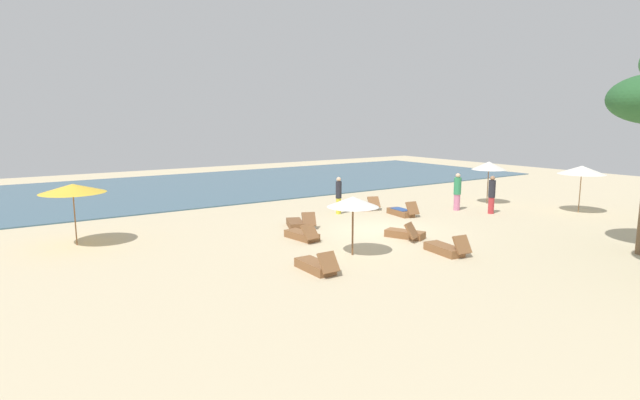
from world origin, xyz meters
TOP-DOWN VIEW (x-y plane):
  - ground_plane at (0.00, 0.00)m, footprint 60.00×60.00m
  - ocean_water at (0.00, 17.00)m, footprint 48.00×16.00m
  - umbrella_0 at (-10.80, 4.43)m, footprint 2.28×2.28m
  - umbrella_1 at (-3.25, -2.32)m, footprint 1.76×1.76m
  - umbrella_2 at (9.21, 1.77)m, footprint 1.80×1.80m
  - umbrella_3 at (10.78, -2.45)m, footprint 2.20×2.20m
  - lounger_0 at (-5.31, -3.17)m, footprint 0.63×1.68m
  - lounger_1 at (3.01, 1.89)m, footprint 0.81×1.71m
  - lounger_2 at (-0.50, -4.01)m, footprint 0.81×1.72m
  - lounger_3 at (2.57, 4.29)m, footprint 1.22×1.79m
  - lounger_4 at (-2.53, 2.48)m, footprint 1.21×1.78m
  - lounger_5 at (-0.05, -1.57)m, footprint 1.20×1.75m
  - lounger_6 at (-3.47, 0.50)m, footprint 0.77×1.74m
  - person_0 at (6.28, 1.35)m, footprint 0.44×0.44m
  - person_1 at (0.75, 3.91)m, footprint 0.40×0.40m
  - person_2 at (6.95, -0.20)m, footprint 0.44×0.44m

SIDE VIEW (x-z plane):
  - ground_plane at x=0.00m, z-range 0.00..0.00m
  - ocean_water at x=0.00m, z-range 0.00..0.06m
  - lounger_3 at x=2.57m, z-range -0.17..0.51m
  - lounger_6 at x=-3.47m, z-range -0.18..0.51m
  - lounger_4 at x=-2.53m, z-range -0.18..0.52m
  - lounger_0 at x=-5.31m, z-range -0.19..0.53m
  - lounger_5 at x=-0.05m, z-range -0.19..0.53m
  - lounger_2 at x=-0.50m, z-range -0.19..0.54m
  - lounger_1 at x=3.01m, z-range -0.19..0.54m
  - person_1 at x=0.75m, z-range 0.03..1.84m
  - person_2 at x=6.95m, z-range 0.02..1.87m
  - person_0 at x=6.28m, z-range 0.01..1.89m
  - umbrella_1 at x=-3.25m, z-range 0.83..2.84m
  - umbrella_2 at x=9.21m, z-range 0.92..3.22m
  - umbrella_0 at x=-10.80m, z-range 0.97..3.24m
  - umbrella_3 at x=10.78m, z-range 0.95..3.26m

